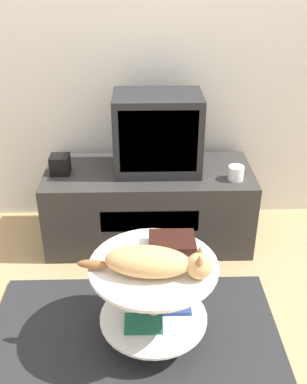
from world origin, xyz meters
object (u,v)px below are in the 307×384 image
(tv, at_px, (158,133))
(speaker, at_px, (60,164))
(dvd_box, at_px, (172,243))
(cat, at_px, (155,262))

(tv, xyz_separation_m, speaker, (-0.59, -0.04, -0.18))
(tv, relative_size, speaker, 4.52)
(speaker, relative_size, dvd_box, 0.53)
(tv, distance_m, dvd_box, 0.84)
(tv, height_order, cat, tv)
(speaker, distance_m, cat, 1.09)
(dvd_box, height_order, cat, cat)
(speaker, relative_size, cat, 0.20)
(tv, distance_m, cat, 1.01)
(speaker, height_order, dvd_box, speaker)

